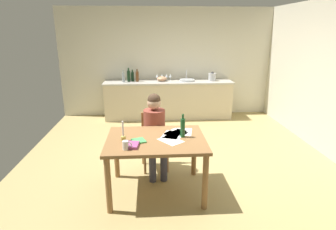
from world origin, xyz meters
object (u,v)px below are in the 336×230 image
object	(u,v)px
bottle_oil	(123,77)
dining_table	(156,146)
bottle_wine_red	(133,76)
wine_glass_back_left	(162,76)
book_magazine	(131,145)
chair_at_table	(154,138)
wine_glass_back_right	(157,76)
candlestick	(123,135)
wine_glass_near_sink	(170,76)
bottle_vinegar	(129,76)
person_seated	(155,129)
sink_unit	(187,80)
mixing_bowl	(162,79)
stovetop_kettle	(212,77)
bottle_sauce	(137,76)
coffee_mug	(126,145)
wine_glass_by_kettle	(167,76)
book_cookery	(139,141)
wine_bottle_on_table	(183,127)

from	to	relation	value
bottle_oil	dining_table	bearing A→B (deg)	-78.23
bottle_wine_red	wine_glass_back_left	distance (m)	0.71
book_magazine	chair_at_table	bearing A→B (deg)	81.22
bottle_oil	wine_glass_back_right	world-z (taller)	bottle_oil
candlestick	wine_glass_near_sink	bearing A→B (deg)	76.24
bottle_vinegar	wine_glass_back_left	bearing A→B (deg)	8.87
bottle_vinegar	wine_glass_near_sink	size ratio (longest dim) A/B	2.08
person_seated	book_magazine	world-z (taller)	person_seated
candlestick	sink_unit	size ratio (longest dim) A/B	0.70
sink_unit	mixing_bowl	xyz separation A→B (m)	(-0.60, 0.04, 0.03)
candlestick	bottle_oil	distance (m)	3.27
stovetop_kettle	chair_at_table	bearing A→B (deg)	-119.51
candlestick	wine_glass_near_sink	size ratio (longest dim) A/B	1.63
bottle_sauce	wine_glass_near_sink	xyz separation A→B (m)	(0.80, 0.15, -0.02)
candlestick	bottle_oil	bearing A→B (deg)	94.69
coffee_mug	bottle_sauce	distance (m)	3.60
candlestick	dining_table	bearing A→B (deg)	3.99
chair_at_table	sink_unit	bearing A→B (deg)	71.73
bottle_oil	wine_glass_by_kettle	bearing A→B (deg)	11.14
bottle_wine_red	wine_glass_back_left	world-z (taller)	bottle_wine_red
coffee_mug	book_cookery	world-z (taller)	coffee_mug
candlestick	book_magazine	xyz separation A→B (m)	(0.11, -0.20, -0.05)
book_cookery	wine_glass_near_sink	size ratio (longest dim) A/B	1.09
chair_at_table	stovetop_kettle	bearing A→B (deg)	60.49
book_magazine	sink_unit	bearing A→B (deg)	79.95
candlestick	book_cookery	xyz separation A→B (m)	(0.19, -0.05, -0.06)
coffee_mug	bottle_oil	bearing A→B (deg)	95.16
dining_table	mixing_bowl	world-z (taller)	mixing_bowl
bottle_vinegar	bottle_sauce	world-z (taller)	bottle_vinegar
dining_table	bottle_vinegar	world-z (taller)	bottle_vinegar
dining_table	wine_glass_near_sink	distance (m)	3.48
dining_table	bottle_oil	distance (m)	3.32
sink_unit	bottle_sauce	xyz separation A→B (m)	(-1.19, -0.00, 0.10)
person_seated	stovetop_kettle	world-z (taller)	person_seated
candlestick	sink_unit	distance (m)	3.54
dining_table	wine_glass_by_kettle	bearing A→B (deg)	84.19
dining_table	wine_glass_back_right	size ratio (longest dim) A/B	8.11
person_seated	stovetop_kettle	size ratio (longest dim) A/B	5.43
chair_at_table	candlestick	size ratio (longest dim) A/B	3.42
book_magazine	wine_glass_by_kettle	xyz separation A→B (m)	(0.65, 3.66, 0.24)
stovetop_kettle	wine_glass_back_right	distance (m)	1.32
dining_table	bottle_oil	world-z (taller)	bottle_oil
chair_at_table	book_magazine	world-z (taller)	chair_at_table
wine_bottle_on_table	bottle_sauce	size ratio (longest dim) A/B	1.04
coffee_mug	stovetop_kettle	size ratio (longest dim) A/B	0.50
book_cookery	book_magazine	bearing A→B (deg)	-136.46
book_cookery	wine_bottle_on_table	size ratio (longest dim) A/B	0.55
coffee_mug	bottle_oil	xyz separation A→B (m)	(-0.32, 3.54, 0.21)
bottle_wine_red	wine_glass_back_right	bearing A→B (deg)	7.47
wine_glass_near_sink	wine_glass_back_left	world-z (taller)	same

